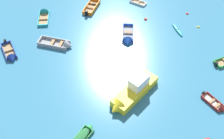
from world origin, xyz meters
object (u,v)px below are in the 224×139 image
object	(u,v)px
rowboat_deep_blue_cluster_inner	(11,55)
mooring_buoy_outer_edge	(187,14)
rowboat_grey_back_row_left	(62,45)
motor_launch_yellow_outer_right	(132,92)
mooring_buoy_far_field	(198,27)
mooring_buoy_near_foreground	(146,20)
rowboat_blue_near_left	(128,39)
rowboat_green_cluster_outer	(84,134)
kayak_turquoise_distant_center	(177,30)
rowboat_turquoise_far_left	(44,14)
rowboat_white_outer_left	(134,1)
rowboat_orange_near_right	(94,3)
rowboat_maroon_midfield_left	(218,106)

from	to	relation	value
rowboat_deep_blue_cluster_inner	mooring_buoy_outer_edge	bearing A→B (deg)	11.27
rowboat_grey_back_row_left	motor_launch_yellow_outer_right	world-z (taller)	motor_launch_yellow_outer_right
mooring_buoy_far_field	mooring_buoy_near_foreground	bearing A→B (deg)	156.05
rowboat_blue_near_left	rowboat_green_cluster_outer	bearing A→B (deg)	-118.33
motor_launch_yellow_outer_right	kayak_turquoise_distant_center	distance (m)	13.14
mooring_buoy_far_field	rowboat_turquoise_far_left	bearing A→B (deg)	162.45
rowboat_turquoise_far_left	kayak_turquoise_distant_center	size ratio (longest dim) A/B	1.37
rowboat_grey_back_row_left	rowboat_deep_blue_cluster_inner	size ratio (longest dim) A/B	1.14
rowboat_green_cluster_outer	rowboat_white_outer_left	world-z (taller)	rowboat_green_cluster_outer
rowboat_orange_near_right	rowboat_deep_blue_cluster_inner	xyz separation A→B (m)	(-11.44, -9.59, -0.05)
rowboat_blue_near_left	mooring_buoy_near_foreground	world-z (taller)	rowboat_blue_near_left
rowboat_turquoise_far_left	rowboat_grey_back_row_left	size ratio (longest dim) A/B	0.86
rowboat_green_cluster_outer	mooring_buoy_outer_edge	distance (m)	24.07
rowboat_grey_back_row_left	mooring_buoy_outer_edge	distance (m)	18.75
rowboat_green_cluster_outer	mooring_buoy_outer_edge	bearing A→B (deg)	45.69
rowboat_deep_blue_cluster_inner	mooring_buoy_outer_edge	size ratio (longest dim) A/B	10.09
rowboat_white_outer_left	rowboat_maroon_midfield_left	xyz separation A→B (m)	(4.04, -20.81, 0.00)
rowboat_green_cluster_outer	motor_launch_yellow_outer_right	size ratio (longest dim) A/B	0.48
rowboat_white_outer_left	kayak_turquoise_distant_center	distance (m)	9.02
rowboat_turquoise_far_left	motor_launch_yellow_outer_right	world-z (taller)	motor_launch_yellow_outer_right
rowboat_turquoise_far_left	kayak_turquoise_distant_center	world-z (taller)	rowboat_turquoise_far_left
rowboat_green_cluster_outer	rowboat_deep_blue_cluster_inner	size ratio (longest dim) A/B	0.72
rowboat_blue_near_left	rowboat_maroon_midfield_left	xyz separation A→B (m)	(6.89, -12.06, -0.09)
mooring_buoy_outer_edge	rowboat_white_outer_left	bearing A→B (deg)	147.38
rowboat_maroon_midfield_left	mooring_buoy_far_field	world-z (taller)	rowboat_maroon_midfield_left
rowboat_blue_near_left	mooring_buoy_outer_edge	distance (m)	10.73
rowboat_deep_blue_cluster_inner	motor_launch_yellow_outer_right	bearing A→B (deg)	-32.68
rowboat_maroon_midfield_left	mooring_buoy_outer_edge	world-z (taller)	rowboat_maroon_midfield_left
rowboat_blue_near_left	rowboat_deep_blue_cluster_inner	size ratio (longest dim) A/B	1.08
rowboat_white_outer_left	rowboat_orange_near_right	xyz separation A→B (m)	(-6.18, 0.21, 0.10)
kayak_turquoise_distant_center	mooring_buoy_outer_edge	size ratio (longest dim) A/B	7.18
kayak_turquoise_distant_center	mooring_buoy_far_field	size ratio (longest dim) A/B	7.67
rowboat_turquoise_far_left	rowboat_orange_near_right	world-z (taller)	rowboat_orange_near_right
rowboat_grey_back_row_left	mooring_buoy_far_field	size ratio (longest dim) A/B	12.29
rowboat_white_outer_left	mooring_buoy_outer_edge	bearing A→B (deg)	-32.62
rowboat_white_outer_left	rowboat_orange_near_right	distance (m)	6.19
mooring_buoy_far_field	motor_launch_yellow_outer_right	bearing A→B (deg)	-139.01
rowboat_maroon_midfield_left	mooring_buoy_near_foreground	distance (m)	16.38
rowboat_grey_back_row_left	mooring_buoy_near_foreground	distance (m)	12.51
rowboat_white_outer_left	kayak_turquoise_distant_center	size ratio (longest dim) A/B	0.93
mooring_buoy_near_foreground	mooring_buoy_outer_edge	bearing A→B (deg)	2.88
rowboat_grey_back_row_left	mooring_buoy_near_foreground	xyz separation A→B (m)	(11.94, 3.72, -0.23)
rowboat_deep_blue_cluster_inner	rowboat_turquoise_far_left	bearing A→B (deg)	63.80
rowboat_deep_blue_cluster_inner	rowboat_maroon_midfield_left	bearing A→B (deg)	-27.83
rowboat_blue_near_left	kayak_turquoise_distant_center	world-z (taller)	rowboat_blue_near_left
rowboat_turquoise_far_left	rowboat_orange_near_right	size ratio (longest dim) A/B	0.91
rowboat_deep_blue_cluster_inner	mooring_buoy_near_foreground	size ratio (longest dim) A/B	8.69
rowboat_green_cluster_outer	kayak_turquoise_distant_center	world-z (taller)	rowboat_green_cluster_outer
rowboat_orange_near_right	mooring_buoy_far_field	world-z (taller)	rowboat_orange_near_right
motor_launch_yellow_outer_right	rowboat_maroon_midfield_left	bearing A→B (deg)	-19.17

